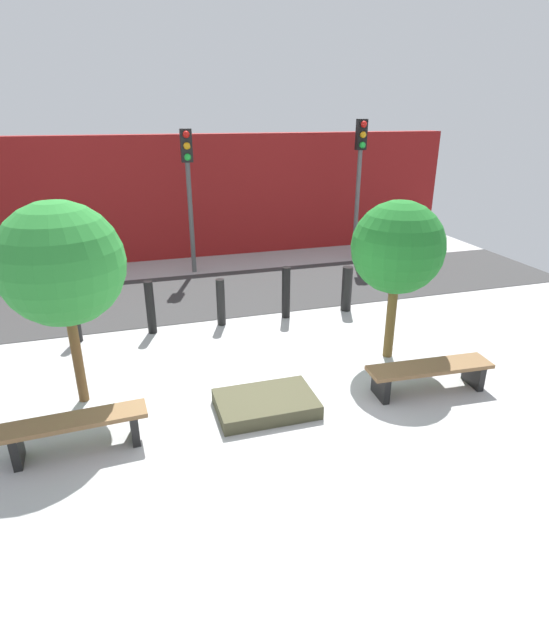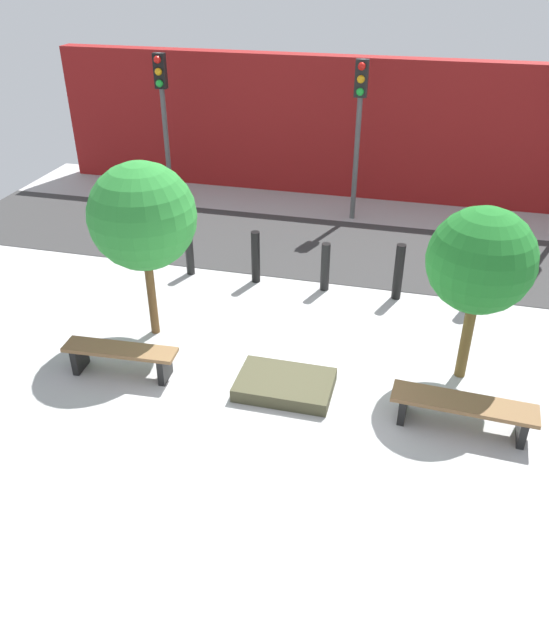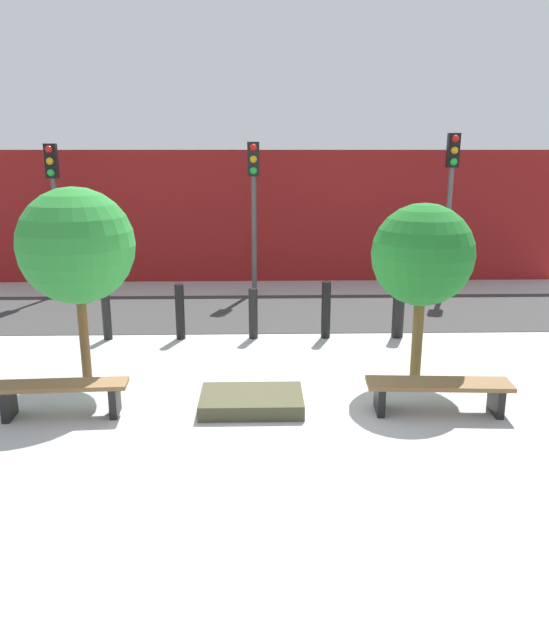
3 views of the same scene
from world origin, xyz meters
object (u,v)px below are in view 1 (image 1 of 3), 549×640
Objects in this scene: bollard_center at (221,302)px; traffic_light_mid_east at (360,165)px; traffic_light_mid_west at (188,176)px; bench_right at (429,372)px; planter_bed at (266,404)px; bench_left at (76,428)px; tree_behind_right_bench at (398,248)px; tree_behind_left_bench at (61,265)px; bollard_left at (150,307)px; bollard_far_right at (347,289)px; bollard_right at (286,293)px; bollard_far_left at (75,319)px.

bollard_center is 6.36m from traffic_light_mid_east.
traffic_light_mid_west is (0.00, 3.74, 2.01)m from bollard_center.
planter_bed is (-2.53, 0.20, -0.22)m from bench_right.
tree_behind_right_bench reaches higher than bench_left.
bollard_center is (2.53, 2.22, -1.62)m from tree_behind_left_bench.
bench_right is at bearing -3.23° from bench_left.
bollard_far_right is (4.09, 0.00, -0.04)m from bollard_left.
bollard_left is at bearing 141.51° from bench_right.
planter_bed is 0.37× the size of traffic_light_mid_east.
traffic_light_mid_west is (-1.36, 3.74, 1.95)m from bollard_right.
planter_bed is 7.40m from traffic_light_mid_west.
bollard_far_right is at bearing 30.21° from bench_left.
bench_right is 2.01× the size of bollard_far_right.
bench_right is 1.80× the size of bollard_right.
tree_behind_right_bench is at bearing -67.02° from traffic_light_mid_west.
tree_behind_left_bench is at bearing 157.47° from planter_bed.
tree_behind_left_bench is 4.74m from bollard_right.
traffic_light_mid_west reaches higher than bollard_far_right.
tree_behind_right_bench is at bearing -29.72° from bollard_left.
bollard_far_left is 1.37m from bollard_left.
bollard_far_right is (5.25, 2.22, -1.61)m from tree_behind_left_bench.
bollard_center reaches higher than bench_right.
bollard_far_right is 5.04m from traffic_light_mid_west.
tree_behind_left_bench is at bearing -117.64° from bollard_left.
bench_left is 0.65× the size of tree_behind_right_bench.
bollard_center is (2.73, 0.00, 0.03)m from bollard_far_left.
tree_behind_left_bench is 2.83× the size of bollard_left.
tree_behind_left_bench is 2.96m from bollard_left.
bench_right is 1.87× the size of bollard_left.
bench_right is 2.04× the size of bollard_center.
bollard_far_left is 5.46m from bollard_far_right.
traffic_light_mid_east is (7.41, 3.74, 2.17)m from bollard_far_left.
tree_behind_right_bench is 2.87m from bollard_right.
bench_left is at bearing -90.00° from tree_behind_left_bench.
traffic_light_mid_east is (1.95, 3.74, 2.13)m from bollard_far_right.
traffic_light_mid_west is (1.36, 3.74, 1.96)m from bollard_left.
traffic_light_mid_west reaches higher than bollard_center.
bollard_left is 0.96× the size of bollard_right.
bollard_right is (3.89, 3.47, 0.20)m from bench_left.
bench_right is 0.72× the size of tree_behind_right_bench.
bollard_left is at bearing -148.27° from traffic_light_mid_east.
traffic_light_mid_east reaches higher than bollard_right.
bench_left is at bearing -86.69° from bollard_far_left.
tree_behind_right_bench is 0.71× the size of traffic_light_mid_east.
bollard_left is at bearing 68.24° from bench_left.
tree_behind_right_bench is at bearing 10.65° from bench_left.
tree_behind_left_bench reaches higher than bollard_right.
tree_behind_left_bench is 5.06m from tree_behind_right_bench.
bench_right is 6.30m from bollard_far_left.
bollard_center is 0.88× the size of bollard_right.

